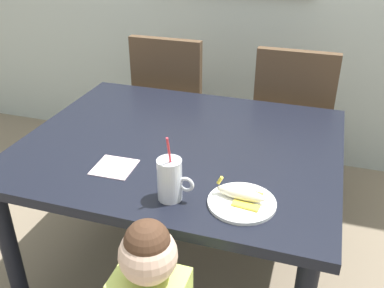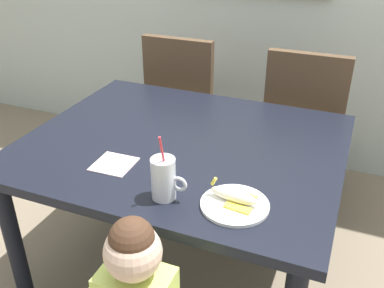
{
  "view_description": "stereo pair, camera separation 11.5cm",
  "coord_description": "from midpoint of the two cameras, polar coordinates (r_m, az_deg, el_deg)",
  "views": [
    {
      "loc": [
        0.54,
        -1.52,
        1.58
      ],
      "look_at": [
        0.09,
        -0.11,
        0.77
      ],
      "focal_mm": 40.27,
      "sensor_mm": 36.0,
      "label": 1
    },
    {
      "loc": [
        0.65,
        -1.48,
        1.58
      ],
      "look_at": [
        0.09,
        -0.11,
        0.77
      ],
      "focal_mm": 40.27,
      "sensor_mm": 36.0,
      "label": 2
    }
  ],
  "objects": [
    {
      "name": "milk_cup",
      "position": [
        1.45,
        -5.2,
        -5.04
      ],
      "size": [
        0.13,
        0.08,
        0.25
      ],
      "color": "silver",
      "rests_on": "dining_table"
    },
    {
      "name": "snack_plate",
      "position": [
        1.45,
        4.34,
        -7.81
      ],
      "size": [
        0.23,
        0.23,
        0.01
      ],
      "primitive_type": "cylinder",
      "color": "white",
      "rests_on": "dining_table"
    },
    {
      "name": "ground_plane",
      "position": [
        2.25,
        -2.83,
        -15.87
      ],
      "size": [
        24.0,
        24.0,
        0.0
      ],
      "primitive_type": "plane",
      "color": "#7A6B56"
    },
    {
      "name": "peeled_banana",
      "position": [
        1.45,
        4.27,
        -6.68
      ],
      "size": [
        0.17,
        0.12,
        0.07
      ],
      "rotation": [
        0.0,
        0.0,
        -0.12
      ],
      "color": "#F4EAC6",
      "rests_on": "snack_plate"
    },
    {
      "name": "dining_table",
      "position": [
        1.87,
        -3.28,
        -2.04
      ],
      "size": [
        1.33,
        1.1,
        0.71
      ],
      "color": "black",
      "rests_on": "ground"
    },
    {
      "name": "dining_chair_right",
      "position": [
        2.5,
        11.9,
        3.46
      ],
      "size": [
        0.44,
        0.44,
        0.96
      ],
      "rotation": [
        0.0,
        0.0,
        3.14
      ],
      "color": "#4C3826",
      "rests_on": "ground"
    },
    {
      "name": "dining_chair_left",
      "position": [
        2.67,
        -3.7,
        5.65
      ],
      "size": [
        0.44,
        0.45,
        0.96
      ],
      "rotation": [
        0.0,
        0.0,
        3.14
      ],
      "color": "#4C3826",
      "rests_on": "ground"
    },
    {
      "name": "paper_napkin",
      "position": [
        1.68,
        -12.18,
        -3.07
      ],
      "size": [
        0.15,
        0.15,
        0.0
      ],
      "primitive_type": "cube",
      "rotation": [
        0.0,
        0.0,
        0.03
      ],
      "color": "silver",
      "rests_on": "dining_table"
    }
  ]
}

